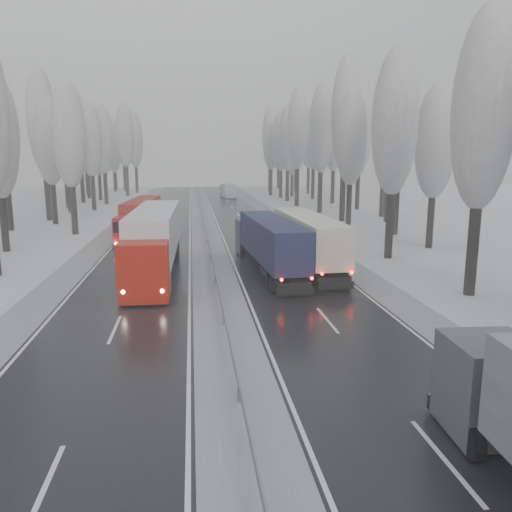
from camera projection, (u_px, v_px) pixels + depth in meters
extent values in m
plane|color=white|center=(254.00, 476.00, 12.96)|extent=(260.00, 260.00, 0.00)
cube|color=black|center=(271.00, 254.00, 42.80)|extent=(7.50, 200.00, 0.03)
cube|color=black|center=(147.00, 257.00, 41.48)|extent=(7.50, 200.00, 0.03)
cube|color=#9D9FA5|center=(210.00, 255.00, 42.14)|extent=(3.00, 200.00, 0.04)
cube|color=#9D9FA5|center=(327.00, 252.00, 43.42)|extent=(2.40, 200.00, 0.04)
cube|color=#9D9FA5|center=(85.00, 258.00, 40.86)|extent=(2.40, 200.00, 0.04)
cube|color=slate|center=(210.00, 248.00, 42.03)|extent=(0.06, 200.00, 0.32)
cube|color=slate|center=(211.00, 256.00, 40.14)|extent=(0.12, 0.12, 0.60)
cube|color=slate|center=(202.00, 213.00, 71.27)|extent=(0.12, 0.12, 0.60)
cylinder|color=black|center=(473.00, 249.00, 29.55)|extent=(0.68, 0.68, 5.60)
ellipsoid|color=gray|center=(485.00, 109.00, 27.99)|extent=(3.60, 3.60, 11.45)
cylinder|color=black|center=(390.00, 224.00, 40.53)|extent=(0.68, 0.68, 5.62)
ellipsoid|color=gray|center=(395.00, 122.00, 38.97)|extent=(3.60, 3.60, 11.48)
cylinder|color=black|center=(430.00, 221.00, 45.18)|extent=(0.64, 0.64, 4.94)
ellipsoid|color=gray|center=(436.00, 141.00, 43.81)|extent=(3.60, 3.60, 10.09)
cylinder|color=black|center=(390.00, 214.00, 48.90)|extent=(0.66, 0.66, 5.32)
ellipsoid|color=gray|center=(395.00, 134.00, 47.42)|extent=(3.60, 3.60, 10.88)
cylinder|color=black|center=(396.00, 205.00, 52.98)|extent=(0.72, 0.72, 6.31)
ellipsoid|color=gray|center=(401.00, 117.00, 51.22)|extent=(3.60, 3.60, 12.90)
cylinder|color=black|center=(349.00, 204.00, 58.94)|extent=(0.67, 0.67, 5.38)
ellipsoid|color=gray|center=(351.00, 138.00, 57.44)|extent=(3.60, 3.60, 10.98)
cylinder|color=black|center=(387.00, 204.00, 63.69)|extent=(0.62, 0.62, 4.59)
ellipsoid|color=gray|center=(389.00, 151.00, 62.42)|extent=(3.60, 3.60, 9.39)
cylinder|color=black|center=(343.00, 194.00, 64.17)|extent=(0.76, 0.76, 6.95)
ellipsoid|color=gray|center=(345.00, 114.00, 62.24)|extent=(3.60, 3.60, 14.19)
cylinder|color=black|center=(382.00, 193.00, 68.96)|extent=(0.74, 0.74, 6.59)
ellipsoid|color=gray|center=(386.00, 123.00, 67.13)|extent=(3.60, 3.60, 13.46)
cylinder|color=black|center=(320.00, 191.00, 74.15)|extent=(0.72, 0.72, 6.37)
ellipsoid|color=gray|center=(322.00, 128.00, 72.39)|extent=(3.60, 3.60, 13.01)
cylinder|color=black|center=(358.00, 190.00, 78.98)|extent=(0.70, 0.70, 5.97)
ellipsoid|color=gray|center=(360.00, 135.00, 77.32)|extent=(3.60, 3.60, 12.20)
cylinder|color=black|center=(297.00, 186.00, 84.37)|extent=(0.74, 0.74, 6.65)
ellipsoid|color=gray|center=(298.00, 128.00, 82.52)|extent=(3.60, 3.60, 13.59)
cylinder|color=black|center=(333.00, 186.00, 89.23)|extent=(0.71, 0.71, 6.14)
ellipsoid|color=gray|center=(334.00, 136.00, 87.53)|extent=(3.60, 3.60, 12.54)
cylinder|color=black|center=(287.00, 185.00, 93.94)|extent=(0.71, 0.71, 6.05)
ellipsoid|color=gray|center=(288.00, 138.00, 92.26)|extent=(3.60, 3.60, 12.37)
cylinder|color=black|center=(313.00, 183.00, 98.55)|extent=(0.72, 0.72, 6.30)
ellipsoid|color=gray|center=(314.00, 136.00, 96.80)|extent=(3.60, 3.60, 12.87)
cylinder|color=black|center=(281.00, 183.00, 101.27)|extent=(0.70, 0.70, 5.88)
ellipsoid|color=gray|center=(281.00, 141.00, 99.64)|extent=(3.60, 3.60, 12.00)
cylinder|color=black|center=(292.00, 185.00, 105.65)|extent=(0.64, 0.64, 4.86)
ellipsoid|color=gray|center=(292.00, 151.00, 104.30)|extent=(3.60, 3.60, 9.92)
cylinder|color=black|center=(271.00, 182.00, 108.06)|extent=(0.70, 0.70, 5.98)
ellipsoid|color=gray|center=(271.00, 141.00, 106.40)|extent=(3.60, 3.60, 12.21)
cylinder|color=black|center=(308.00, 180.00, 113.08)|extent=(0.71, 0.71, 6.19)
ellipsoid|color=gray|center=(309.00, 140.00, 111.37)|extent=(3.60, 3.60, 12.64)
cylinder|color=black|center=(270.00, 178.00, 117.71)|extent=(0.75, 0.75, 6.86)
ellipsoid|color=gray|center=(270.00, 135.00, 115.81)|extent=(3.60, 3.60, 14.01)
cylinder|color=black|center=(295.00, 180.00, 122.61)|extent=(0.68, 0.68, 5.55)
ellipsoid|color=gray|center=(296.00, 147.00, 121.07)|extent=(3.60, 3.60, 11.33)
cylinder|color=black|center=(270.00, 177.00, 128.28)|extent=(0.71, 0.71, 6.09)
ellipsoid|color=gray|center=(270.00, 143.00, 126.59)|extent=(3.60, 3.60, 12.45)
cylinder|color=black|center=(278.00, 178.00, 132.58)|extent=(0.67, 0.67, 5.49)
ellipsoid|color=gray|center=(278.00, 148.00, 131.06)|extent=(3.60, 3.60, 11.21)
cylinder|color=black|center=(4.00, 223.00, 43.52)|extent=(0.65, 0.65, 5.03)
cylinder|color=black|center=(74.00, 209.00, 53.22)|extent=(0.67, 0.67, 5.44)
ellipsoid|color=gray|center=(69.00, 134.00, 51.71)|extent=(3.60, 3.60, 11.11)
cylinder|color=black|center=(9.00, 205.00, 56.09)|extent=(0.69, 0.69, 5.72)
ellipsoid|color=gray|center=(2.00, 130.00, 54.51)|extent=(3.60, 3.60, 11.69)
cylinder|color=black|center=(54.00, 203.00, 61.44)|extent=(0.66, 0.66, 5.23)
ellipsoid|color=gray|center=(49.00, 141.00, 59.99)|extent=(3.60, 3.60, 10.68)
cylinder|color=black|center=(48.00, 195.00, 64.98)|extent=(0.74, 0.74, 6.60)
ellipsoid|color=gray|center=(42.00, 120.00, 63.14)|extent=(3.60, 3.60, 13.49)
cylinder|color=black|center=(73.00, 197.00, 70.84)|extent=(0.65, 0.65, 5.16)
ellipsoid|color=gray|center=(69.00, 144.00, 69.40)|extent=(3.60, 3.60, 10.54)
cylinder|color=black|center=(69.00, 193.00, 74.49)|extent=(0.69, 0.69, 5.79)
ellipsoid|color=gray|center=(65.00, 136.00, 72.88)|extent=(3.60, 3.60, 11.84)
cylinder|color=black|center=(93.00, 192.00, 77.57)|extent=(0.68, 0.68, 5.64)
ellipsoid|color=gray|center=(90.00, 139.00, 76.00)|extent=(3.60, 3.60, 11.53)
cylinder|color=black|center=(67.00, 188.00, 80.76)|extent=(0.73, 0.73, 6.56)
ellipsoid|color=gray|center=(63.00, 128.00, 78.94)|extent=(3.60, 3.60, 13.40)
cylinder|color=black|center=(106.00, 188.00, 87.39)|extent=(0.69, 0.69, 5.79)
ellipsoid|color=gray|center=(103.00, 139.00, 85.78)|extent=(3.60, 3.60, 11.84)
cylinder|color=black|center=(82.00, 184.00, 90.60)|extent=(0.74, 0.74, 6.65)
ellipsoid|color=gray|center=(79.00, 131.00, 88.76)|extent=(3.60, 3.60, 13.58)
cylinder|color=black|center=(100.00, 187.00, 96.22)|extent=(0.65, 0.65, 5.12)
ellipsoid|color=gray|center=(98.00, 148.00, 94.80)|extent=(3.60, 3.60, 10.46)
cylinder|color=black|center=(89.00, 184.00, 99.68)|extent=(0.69, 0.69, 5.84)
ellipsoid|color=gray|center=(86.00, 141.00, 98.06)|extent=(3.60, 3.60, 11.92)
cylinder|color=black|center=(127.00, 180.00, 107.05)|extent=(0.74, 0.74, 6.67)
ellipsoid|color=gray|center=(125.00, 135.00, 105.20)|extent=(3.60, 3.60, 13.63)
cylinder|color=black|center=(87.00, 180.00, 109.84)|extent=(0.72, 0.72, 6.31)
ellipsoid|color=gray|center=(84.00, 138.00, 108.08)|extent=(3.60, 3.60, 12.88)
cylinder|color=black|center=(137.00, 179.00, 116.36)|extent=(0.72, 0.72, 6.29)
ellipsoid|color=gray|center=(135.00, 140.00, 114.61)|extent=(3.60, 3.60, 12.84)
cylinder|color=black|center=(115.00, 182.00, 119.68)|extent=(0.64, 0.64, 4.86)
ellipsoid|color=gray|center=(113.00, 152.00, 118.33)|extent=(3.60, 3.60, 9.92)
cylinder|color=black|center=(125.00, 177.00, 122.29)|extent=(0.74, 0.74, 6.63)
ellipsoid|color=gray|center=(123.00, 138.00, 120.45)|extent=(3.60, 3.60, 13.54)
cylinder|color=black|center=(116.00, 178.00, 125.92)|extent=(0.69, 0.69, 5.79)
ellipsoid|color=gray|center=(114.00, 145.00, 124.31)|extent=(3.60, 3.60, 11.82)
cube|color=#48484D|center=(496.00, 393.00, 14.19)|extent=(2.48, 2.57, 2.81)
cube|color=black|center=(477.00, 355.00, 15.21)|extent=(2.16, 0.22, 0.94)
cube|color=black|center=(471.00, 407.00, 15.64)|extent=(2.35, 0.27, 0.47)
cylinder|color=black|center=(472.00, 443.00, 13.59)|extent=(0.38, 0.99, 0.97)
sphere|color=white|center=(444.00, 397.00, 15.54)|extent=(0.21, 0.21, 0.21)
sphere|color=white|center=(499.00, 395.00, 15.66)|extent=(0.21, 0.21, 0.21)
cube|color=#1C2147|center=(252.00, 237.00, 42.07)|extent=(2.52, 2.61, 2.84)
cube|color=black|center=(250.00, 227.00, 43.08)|extent=(2.18, 0.23, 0.95)
cube|color=black|center=(249.00, 247.00, 43.52)|extent=(2.37, 0.29, 0.47)
cube|color=#121B33|center=(271.00, 239.00, 34.76)|extent=(3.19, 12.44, 2.65)
cube|color=black|center=(294.00, 290.00, 29.19)|extent=(2.18, 0.25, 0.43)
cube|color=black|center=(283.00, 276.00, 31.84)|extent=(2.41, 5.33, 0.43)
cube|color=black|center=(292.00, 291.00, 29.72)|extent=(2.18, 0.19, 0.57)
cylinder|color=black|center=(242.00, 251.00, 41.36)|extent=(0.39, 1.00, 0.98)
cylinder|color=black|center=(265.00, 250.00, 41.73)|extent=(0.39, 1.00, 0.98)
cylinder|color=black|center=(269.00, 281.00, 31.33)|extent=(0.39, 1.00, 0.98)
cylinder|color=black|center=(299.00, 280.00, 31.70)|extent=(0.39, 1.00, 0.98)
cylinder|color=black|center=(273.00, 286.00, 30.15)|extent=(0.39, 1.00, 0.98)
cylinder|color=black|center=(305.00, 284.00, 30.52)|extent=(0.39, 1.00, 0.98)
sphere|color=#FF0C05|center=(280.00, 278.00, 28.81)|extent=(0.19, 0.19, 0.19)
sphere|color=#FF0C05|center=(310.00, 277.00, 29.14)|extent=(0.19, 0.19, 0.19)
sphere|color=white|center=(239.00, 243.00, 43.31)|extent=(0.21, 0.21, 0.21)
sphere|color=white|center=(259.00, 243.00, 43.64)|extent=(0.21, 0.21, 0.21)
cube|color=#AEA79A|center=(285.00, 233.00, 43.60)|extent=(2.52, 2.61, 2.92)
cube|color=black|center=(282.00, 224.00, 44.64)|extent=(2.24, 0.18, 0.97)
cube|color=black|center=(282.00, 244.00, 45.09)|extent=(2.44, 0.23, 0.49)
cube|color=beige|center=(308.00, 235.00, 36.05)|extent=(2.92, 12.73, 2.72)
cube|color=black|center=(335.00, 285.00, 30.29)|extent=(2.24, 0.19, 0.44)
cube|color=black|center=(321.00, 271.00, 33.03)|extent=(2.33, 5.42, 0.44)
cube|color=black|center=(332.00, 286.00, 30.84)|extent=(2.24, 0.14, 0.58)
cylinder|color=black|center=(275.00, 248.00, 42.89)|extent=(0.38, 1.02, 1.01)
cylinder|color=black|center=(298.00, 247.00, 43.22)|extent=(0.38, 1.02, 1.01)
cylinder|color=black|center=(308.00, 276.00, 32.53)|extent=(0.38, 1.02, 1.01)
cylinder|color=black|center=(338.00, 275.00, 32.86)|extent=(0.38, 1.02, 1.01)
cylinder|color=black|center=(313.00, 281.00, 31.31)|extent=(0.38, 1.02, 1.01)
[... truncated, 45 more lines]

